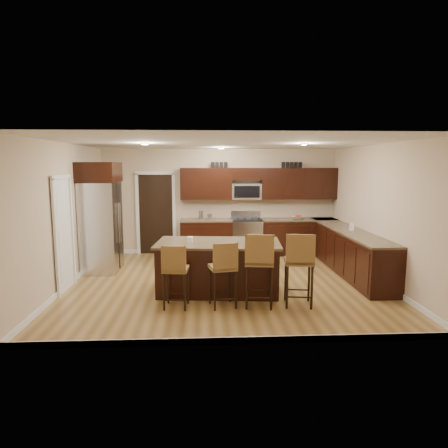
{
  "coord_description": "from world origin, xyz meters",
  "views": [
    {
      "loc": [
        -0.43,
        -7.59,
        2.29
      ],
      "look_at": [
        -0.01,
        0.4,
        1.11
      ],
      "focal_mm": 32.0,
      "sensor_mm": 36.0,
      "label": 1
    }
  ],
  "objects": [
    {
      "name": "range",
      "position": [
        0.68,
        2.45,
        0.47
      ],
      "size": [
        0.76,
        0.64,
        1.11
      ],
      "color": "silver",
      "rests_on": "floor"
    },
    {
      "name": "fruit_bowl",
      "position": [
        2.01,
        2.45,
        0.95
      ],
      "size": [
        0.35,
        0.35,
        0.07
      ],
      "primitive_type": "imported",
      "rotation": [
        0.0,
        0.0,
        0.26
      ],
      "color": "silver",
      "rests_on": "base_cabinets"
    },
    {
      "name": "microwave",
      "position": [
        0.68,
        2.6,
        1.62
      ],
      "size": [
        0.76,
        0.31,
        0.4
      ],
      "primitive_type": "cube",
      "color": "silver",
      "rests_on": "upper_cabinets"
    },
    {
      "name": "canister_tall",
      "position": [
        -0.49,
        2.45,
        1.03
      ],
      "size": [
        0.12,
        0.12,
        0.22
      ],
      "primitive_type": "cylinder",
      "color": "silver",
      "rests_on": "base_cabinets"
    },
    {
      "name": "floor_mat",
      "position": [
        -0.02,
        1.94,
        0.01
      ],
      "size": [
        1.08,
        0.78,
        0.01
      ],
      "primitive_type": "cube",
      "rotation": [
        0.0,
        0.0,
        -0.1
      ],
      "color": "brown",
      "rests_on": "floor"
    },
    {
      "name": "stool_right",
      "position": [
        0.47,
        -1.4,
        0.76
      ],
      "size": [
        0.52,
        0.52,
        1.22
      ],
      "rotation": [
        0.0,
        0.0,
        -0.14
      ],
      "color": "olive",
      "rests_on": "floor"
    },
    {
      "name": "wall_right",
      "position": [
        3.0,
        0.0,
        1.35
      ],
      "size": [
        0.0,
        5.5,
        5.5
      ],
      "primitive_type": "plane",
      "rotation": [
        1.57,
        0.0,
        -1.57
      ],
      "color": "#C7AF8F",
      "rests_on": "floor"
    },
    {
      "name": "stool_left",
      "position": [
        -0.88,
        -1.39,
        0.65
      ],
      "size": [
        0.43,
        0.43,
        1.05
      ],
      "rotation": [
        0.0,
        0.0,
        -0.11
      ],
      "color": "olive",
      "rests_on": "floor"
    },
    {
      "name": "base_cabinets",
      "position": [
        1.9,
        1.45,
        0.46
      ],
      "size": [
        4.02,
        3.96,
        0.92
      ],
      "color": "black",
      "rests_on": "floor"
    },
    {
      "name": "letter_decor",
      "position": [
        0.9,
        2.58,
        2.29
      ],
      "size": [
        2.2,
        0.03,
        0.15
      ],
      "primitive_type": null,
      "color": "black",
      "rests_on": "upper_cabinets"
    },
    {
      "name": "floor",
      "position": [
        0.0,
        0.0,
        0.0
      ],
      "size": [
        6.0,
        6.0,
        0.0
      ],
      "primitive_type": "plane",
      "color": "olive",
      "rests_on": "ground"
    },
    {
      "name": "wall_back",
      "position": [
        0.0,
        2.75,
        1.35
      ],
      "size": [
        6.0,
        0.0,
        6.0
      ],
      "primitive_type": "plane",
      "rotation": [
        1.57,
        0.0,
        0.0
      ],
      "color": "#C7AF8F",
      "rests_on": "floor"
    },
    {
      "name": "pantry_door",
      "position": [
        -2.98,
        -0.3,
        1.02
      ],
      "size": [
        0.03,
        0.8,
        2.04
      ],
      "primitive_type": "cube",
      "color": "white",
      "rests_on": "floor"
    },
    {
      "name": "island_jar",
      "position": [
        -0.66,
        -0.55,
        0.97
      ],
      "size": [
        0.1,
        0.1,
        0.1
      ],
      "primitive_type": "cylinder",
      "color": "white",
      "rests_on": "island"
    },
    {
      "name": "soap_bottle",
      "position": [
        2.7,
        0.56,
        1.02
      ],
      "size": [
        0.12,
        0.13,
        0.21
      ],
      "primitive_type": "imported",
      "rotation": [
        0.0,
        0.0,
        -0.39
      ],
      "color": "#B2B2B2",
      "rests_on": "base_cabinets"
    },
    {
      "name": "refrigerator",
      "position": [
        -2.62,
        1.02,
        1.2
      ],
      "size": [
        0.79,
        1.02,
        2.35
      ],
      "color": "silver",
      "rests_on": "floor"
    },
    {
      "name": "ceiling",
      "position": [
        0.0,
        0.0,
        2.7
      ],
      "size": [
        6.0,
        6.0,
        0.0
      ],
      "primitive_type": "plane",
      "rotation": [
        3.14,
        0.0,
        0.0
      ],
      "color": "silver",
      "rests_on": "wall_back"
    },
    {
      "name": "stool_extra",
      "position": [
        1.12,
        -1.4,
        0.76
      ],
      "size": [
        0.52,
        0.52,
        1.22
      ],
      "rotation": [
        0.0,
        0.0,
        -0.14
      ],
      "color": "olive",
      "rests_on": "floor"
    },
    {
      "name": "canister_short",
      "position": [
        -0.27,
        2.45,
        0.99
      ],
      "size": [
        0.11,
        0.11,
        0.15
      ],
      "primitive_type": "cylinder",
      "color": "silver",
      "rests_on": "base_cabinets"
    },
    {
      "name": "upper_cabinets",
      "position": [
        1.04,
        2.58,
        1.84
      ],
      "size": [
        4.0,
        0.33,
        0.8
      ],
      "color": "black",
      "rests_on": "wall_back"
    },
    {
      "name": "doorway",
      "position": [
        -1.65,
        2.73,
        1.03
      ],
      "size": [
        0.85,
        0.03,
        2.06
      ],
      "primitive_type": "cube",
      "color": "black",
      "rests_on": "floor"
    },
    {
      "name": "stool_mid",
      "position": [
        -0.11,
        -1.39,
        0.68
      ],
      "size": [
        0.48,
        0.48,
        1.08
      ],
      "rotation": [
        0.0,
        0.0,
        0.21
      ],
      "color": "olive",
      "rests_on": "floor"
    },
    {
      "name": "island",
      "position": [
        -0.16,
        -0.55,
        0.43
      ],
      "size": [
        2.3,
        1.35,
        0.92
      ],
      "rotation": [
        0.0,
        0.0,
        -0.09
      ],
      "color": "black",
      "rests_on": "floor"
    },
    {
      "name": "wall_left",
      "position": [
        -3.0,
        0.0,
        1.35
      ],
      "size": [
        0.0,
        5.5,
        5.5
      ],
      "primitive_type": "plane",
      "rotation": [
        1.57,
        0.0,
        1.57
      ],
      "color": "#C7AF8F",
      "rests_on": "floor"
    }
  ]
}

